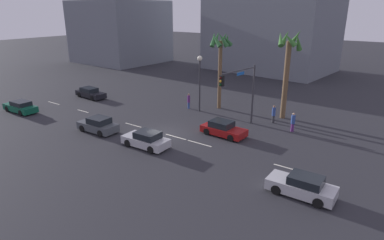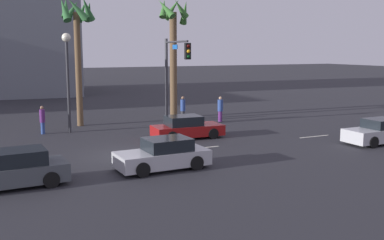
{
  "view_description": "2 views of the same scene",
  "coord_description": "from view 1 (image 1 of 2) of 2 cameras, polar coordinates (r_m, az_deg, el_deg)",
  "views": [
    {
      "loc": [
        18.97,
        -21.89,
        11.24
      ],
      "look_at": [
        2.67,
        0.77,
        1.69
      ],
      "focal_mm": 30.76,
      "sensor_mm": 36.0,
      "label": 1
    },
    {
      "loc": [
        -6.66,
        -21.96,
        5.32
      ],
      "look_at": [
        3.63,
        -0.05,
        1.58
      ],
      "focal_mm": 43.18,
      "sensor_mm": 36.0,
      "label": 2
    }
  ],
  "objects": [
    {
      "name": "car_5",
      "position": [
        28.17,
        -7.94,
        -3.41
      ],
      "size": [
        4.19,
        2.05,
        1.38
      ],
      "color": "#B7B7BC",
      "rests_on": "ground_plane"
    },
    {
      "name": "lane_stripe_5",
      "position": [
        25.59,
        16.25,
        -7.97
      ],
      "size": [
        2.15,
        0.14,
        0.01
      ],
      "primitive_type": "cube",
      "color": "silver",
      "rests_on": "ground_plane"
    },
    {
      "name": "pedestrian_1",
      "position": [
        32.66,
        17.1,
        -0.29
      ],
      "size": [
        0.56,
        0.56,
        1.86
      ],
      "color": "#59266B",
      "rests_on": "ground_plane"
    },
    {
      "name": "palm_tree_0",
      "position": [
        37.59,
        4.97,
        11.96
      ],
      "size": [
        2.58,
        2.4,
        8.83
      ],
      "color": "brown",
      "rests_on": "ground_plane"
    },
    {
      "name": "car_1",
      "position": [
        45.33,
        -17.21,
        4.48
      ],
      "size": [
        4.66,
        1.98,
        1.31
      ],
      "color": "black",
      "rests_on": "ground_plane"
    },
    {
      "name": "pedestrian_2",
      "position": [
        38.48,
        -0.57,
        3.38
      ],
      "size": [
        0.42,
        0.42,
        1.79
      ],
      "color": "#2D478C",
      "rests_on": "ground_plane"
    },
    {
      "name": "car_4",
      "position": [
        22.1,
        18.54,
        -10.84
      ],
      "size": [
        4.2,
        1.86,
        1.4
      ],
      "color": "#B7B7BC",
      "rests_on": "ground_plane"
    },
    {
      "name": "lane_stripe_0",
      "position": [
        44.41,
        -22.85,
        2.73
      ],
      "size": [
        2.31,
        0.14,
        0.01
      ],
      "primitive_type": "cube",
      "color": "silver",
      "rests_on": "ground_plane"
    },
    {
      "name": "lane_stripe_1",
      "position": [
        39.73,
        -18.41,
        1.47
      ],
      "size": [
        1.93,
        0.14,
        0.01
      ],
      "primitive_type": "cube",
      "color": "silver",
      "rests_on": "ground_plane"
    },
    {
      "name": "building_1",
      "position": [
        74.99,
        -12.34,
        14.72
      ],
      "size": [
        17.26,
        16.04,
        12.65
      ],
      "primitive_type": "cube",
      "rotation": [
        0.0,
        0.0,
        -0.03
      ],
      "color": "slate",
      "rests_on": "ground_plane"
    },
    {
      "name": "lane_stripe_3",
      "position": [
        30.25,
        -2.84,
        -2.94
      ],
      "size": [
        2.37,
        0.14,
        0.01
      ],
      "primitive_type": "cube",
      "color": "silver",
      "rests_on": "ground_plane"
    },
    {
      "name": "car_2",
      "position": [
        41.97,
        -27.59,
        2.03
      ],
      "size": [
        4.5,
        1.93,
        1.31
      ],
      "color": "#0F5138",
      "rests_on": "ground_plane"
    },
    {
      "name": "streetlamp",
      "position": [
        36.64,
        1.35,
        8.13
      ],
      "size": [
        0.56,
        0.56,
        6.3
      ],
      "color": "#2D2D33",
      "rests_on": "ground_plane"
    },
    {
      "name": "pedestrian_0",
      "position": [
        34.56,
        13.97,
        1.06
      ],
      "size": [
        0.43,
        0.43,
        1.87
      ],
      "color": "#333338",
      "rests_on": "ground_plane"
    },
    {
      "name": "lane_stripe_2",
      "position": [
        33.73,
        -10.15,
        -0.87
      ],
      "size": [
        2.23,
        0.14,
        0.01
      ],
      "primitive_type": "cube",
      "color": "silver",
      "rests_on": "ground_plane"
    },
    {
      "name": "car_3",
      "position": [
        30.54,
        5.41,
        -1.53
      ],
      "size": [
        4.28,
        2.06,
        1.36
      ],
      "color": "maroon",
      "rests_on": "ground_plane"
    },
    {
      "name": "palm_tree_1",
      "position": [
        35.32,
        16.3,
        10.01
      ],
      "size": [
        2.71,
        2.67,
        9.27
      ],
      "color": "brown",
      "rests_on": "ground_plane"
    },
    {
      "name": "traffic_signal",
      "position": [
        31.76,
        8.77,
        5.71
      ],
      "size": [
        0.97,
        5.38,
        6.01
      ],
      "color": "#38383D",
      "rests_on": "ground_plane"
    },
    {
      "name": "car_0",
      "position": [
        32.52,
        -15.96,
        -0.85
      ],
      "size": [
        4.08,
        2.04,
        1.45
      ],
      "color": "#474C51",
      "rests_on": "ground_plane"
    },
    {
      "name": "lane_stripe_4",
      "position": [
        28.79,
        1.3,
        -4.08
      ],
      "size": [
        2.5,
        0.14,
        0.01
      ],
      "primitive_type": "cube",
      "color": "silver",
      "rests_on": "ground_plane"
    },
    {
      "name": "ground_plane",
      "position": [
        31.07,
        -4.83,
        -2.39
      ],
      "size": [
        220.0,
        220.0,
        0.0
      ],
      "primitive_type": "plane",
      "color": "#28282D"
    },
    {
      "name": "building_0",
      "position": [
        64.64,
        13.65,
        16.26
      ],
      "size": [
        22.96,
        16.83,
        17.67
      ],
      "primitive_type": "cube",
      "rotation": [
        0.0,
        0.0,
        -0.09
      ],
      "color": "slate",
      "rests_on": "ground_plane"
    }
  ]
}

